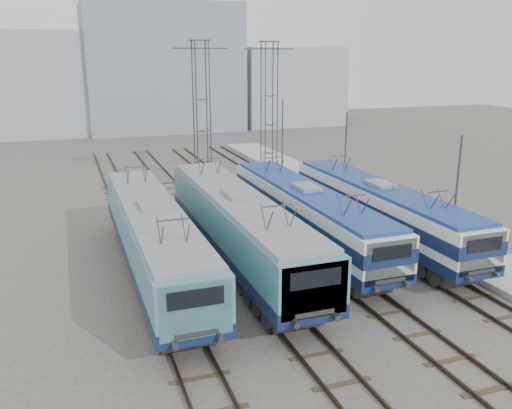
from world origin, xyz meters
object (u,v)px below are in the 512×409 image
Objects in this scene: locomotive_center_right at (307,212)px; locomotive_far_left at (154,236)px; locomotive_far_right at (381,208)px; mast_mid at (345,161)px; locomotive_center_left at (239,224)px; catenary_tower_east at (269,106)px; mast_rear at (282,138)px; mast_front at (455,201)px; catenary_tower_west at (202,111)px.

locomotive_far_left is at bearing -170.68° from locomotive_center_right.
mast_mid is at bearing 76.75° from locomotive_far_right.
mast_mid reaches higher than locomotive_far_right.
locomotive_center_left is 1.57× the size of catenary_tower_east.
mast_mid is at bearing 38.16° from locomotive_center_left.
locomotive_center_left is at bearing 2.97° from locomotive_far_left.
locomotive_far_left reaches higher than locomotive_center_right.
mast_rear is (10.85, 20.53, 1.16)m from locomotive_center_left.
mast_rear is (15.35, 20.76, 1.22)m from locomotive_far_left.
mast_front reaches higher than locomotive_center_left.
mast_rear reaches higher than locomotive_far_right.
locomotive_center_right is 4.54m from locomotive_far_right.
mast_front is (1.85, -4.14, 1.29)m from locomotive_far_right.
mast_mid is (0.00, 12.00, 0.00)m from mast_front.
locomotive_center_right is at bearing -81.62° from catenary_tower_west.
mast_front is 1.00× the size of mast_rear.
locomotive_far_right is at bearing -95.32° from mast_rear.
locomotive_far_left is at bearing -150.29° from mast_mid.
catenary_tower_west reaches higher than mast_front.
locomotive_far_left is 2.61× the size of mast_mid.
catenary_tower_west is at bearing 113.27° from mast_front.
catenary_tower_east reaches higher than locomotive_far_right.
mast_rear is at bearing 53.52° from locomotive_far_left.
locomotive_center_right is at bearing -131.09° from mast_mid.
locomotive_far_right is at bearing -103.25° from mast_mid.
locomotive_far_left is at bearing -125.23° from catenary_tower_east.
mast_mid is at bearing -42.93° from catenary_tower_west.
locomotive_center_left is 11.45m from mast_front.
catenary_tower_east reaches higher than locomotive_far_left.
catenary_tower_west is at bearing -155.06° from mast_rear.
locomotive_center_right is 8.01m from mast_front.
locomotive_far_left is 4.51m from locomotive_center_left.
mast_mid is (15.35, 8.76, 1.22)m from locomotive_far_left.
locomotive_far_right is (9.00, 0.67, -0.13)m from locomotive_center_left.
mast_mid is (1.85, 7.86, 1.29)m from locomotive_far_right.
catenary_tower_east reaches higher than mast_mid.
catenary_tower_east is at bearing -136.40° from mast_rear.
catenary_tower_east is (13.25, 18.76, 4.37)m from locomotive_far_left.
catenary_tower_west is 22.00m from mast_front.
catenary_tower_west reaches higher than locomotive_center_left.
mast_mid is at bearing -90.00° from mast_rear.
locomotive_center_right is at bearing -103.82° from catenary_tower_east.
catenary_tower_east is at bearing 17.10° from catenary_tower_west.
catenary_tower_west reaches higher than locomotive_far_right.
locomotive_center_right is 1.46× the size of catenary_tower_west.
mast_rear is at bearing 24.94° from catenary_tower_west.
locomotive_far_right is 8.17m from mast_mid.
catenary_tower_west reaches higher than locomotive_center_right.
locomotive_far_right is 4.72m from mast_front.
locomotive_center_right is at bearing 15.45° from locomotive_center_left.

